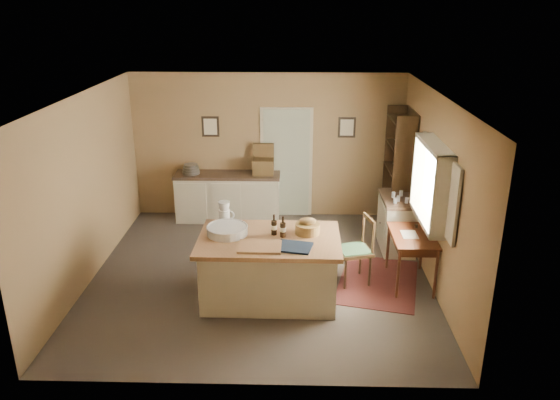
% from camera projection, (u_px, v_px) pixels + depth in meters
% --- Properties ---
extents(ground, '(5.00, 5.00, 0.00)m').
position_uv_depth(ground, '(260.00, 275.00, 8.25)').
color(ground, brown).
rests_on(ground, ground).
extents(wall_back, '(5.00, 0.10, 2.70)m').
position_uv_depth(wall_back, '(268.00, 146.00, 10.13)').
color(wall_back, olive).
rests_on(wall_back, ground).
extents(wall_front, '(5.00, 0.10, 2.70)m').
position_uv_depth(wall_front, '(243.00, 273.00, 5.44)').
color(wall_front, olive).
rests_on(wall_front, ground).
extents(wall_left, '(0.10, 5.00, 2.70)m').
position_uv_depth(wall_left, '(86.00, 189.00, 7.85)').
color(wall_left, olive).
rests_on(wall_left, ground).
extents(wall_right, '(0.10, 5.00, 2.70)m').
position_uv_depth(wall_right, '(435.00, 192.00, 7.72)').
color(wall_right, olive).
rests_on(wall_right, ground).
extents(ceiling, '(5.00, 5.00, 0.00)m').
position_uv_depth(ceiling, '(258.00, 96.00, 7.32)').
color(ceiling, silver).
rests_on(ceiling, wall_back).
extents(door, '(0.97, 0.06, 2.11)m').
position_uv_depth(door, '(286.00, 162.00, 10.19)').
color(door, '#A6AB91').
rests_on(door, ground).
extents(framed_prints, '(2.82, 0.02, 0.38)m').
position_uv_depth(framed_prints, '(278.00, 127.00, 9.98)').
color(framed_prints, black).
rests_on(framed_prints, ground).
extents(window, '(0.25, 1.99, 1.12)m').
position_uv_depth(window, '(435.00, 183.00, 7.47)').
color(window, '#BDB597').
rests_on(window, ground).
extents(work_island, '(1.92, 1.26, 1.20)m').
position_uv_depth(work_island, '(269.00, 266.00, 7.48)').
color(work_island, '#BDB597').
rests_on(work_island, ground).
extents(sideboard, '(1.94, 0.55, 1.18)m').
position_uv_depth(sideboard, '(228.00, 195.00, 10.17)').
color(sideboard, '#BDB597').
rests_on(sideboard, ground).
extents(rug, '(1.44, 1.81, 0.01)m').
position_uv_depth(rug, '(378.00, 282.00, 8.05)').
color(rug, '#4C1D19').
rests_on(rug, ground).
extents(writing_desk, '(0.59, 0.97, 0.82)m').
position_uv_depth(writing_desk, '(412.00, 241.00, 7.80)').
color(writing_desk, '#32160B').
rests_on(writing_desk, ground).
extents(desk_chair, '(0.57, 0.57, 0.99)m').
position_uv_depth(desk_chair, '(354.00, 251.00, 7.89)').
color(desk_chair, black).
rests_on(desk_chair, ground).
extents(right_cabinet, '(0.54, 0.96, 0.99)m').
position_uv_depth(right_cabinet, '(397.00, 223.00, 8.99)').
color(right_cabinet, '#BDB597').
rests_on(right_cabinet, ground).
extents(shelving_unit, '(0.37, 0.98, 2.18)m').
position_uv_depth(shelving_unit, '(401.00, 173.00, 9.48)').
color(shelving_unit, black).
rests_on(shelving_unit, ground).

